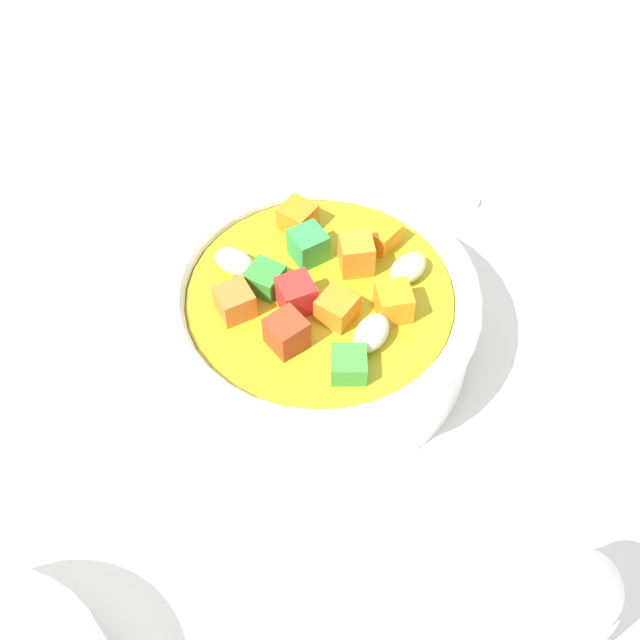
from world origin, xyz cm
name	(u,v)px	position (x,y,z in cm)	size (l,w,h in cm)	color
ground_plane	(320,358)	(0.00, 0.00, -1.00)	(140.00, 140.00, 2.00)	silver
soup_bowl_main	(320,315)	(0.00, 0.01, 2.89)	(16.30, 16.30, 6.50)	white
spoon	(277,154)	(-14.64, 5.45, 0.39)	(18.63, 16.23, 0.80)	silver
pepper_shaker	(559,616)	(18.32, -0.11, 4.26)	(3.46, 3.46, 8.61)	silver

